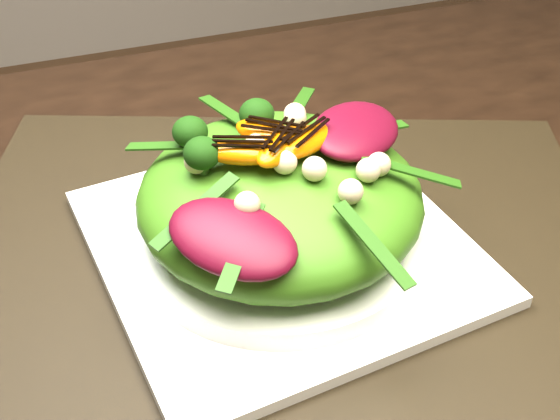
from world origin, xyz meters
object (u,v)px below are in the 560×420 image
object	(u,v)px
salad_bowl	(280,232)
lettuce_mound	(280,197)
dining_table	(354,290)
placemat	(280,252)
orange_segment	(262,146)
plate_base	(280,246)

from	to	relation	value
salad_bowl	lettuce_mound	xyz separation A→B (m)	(0.00, 0.00, 0.04)
dining_table	placemat	world-z (taller)	dining_table
dining_table	orange_segment	distance (m)	0.15
orange_segment	plate_base	bearing A→B (deg)	-27.84
lettuce_mound	orange_segment	bearing A→B (deg)	152.16
orange_segment	lettuce_mound	bearing A→B (deg)	-27.84
salad_bowl	lettuce_mound	distance (m)	0.04
salad_bowl	lettuce_mound	size ratio (longest dim) A/B	1.05
placemat	orange_segment	size ratio (longest dim) A/B	8.68
lettuce_mound	orange_segment	distance (m)	0.05
dining_table	plate_base	distance (m)	0.07
plate_base	orange_segment	world-z (taller)	orange_segment
placemat	salad_bowl	xyz separation A→B (m)	(-0.00, 0.00, 0.02)
placemat	lettuce_mound	world-z (taller)	lettuce_mound
plate_base	lettuce_mound	world-z (taller)	lettuce_mound
plate_base	salad_bowl	size ratio (longest dim) A/B	1.20
dining_table	orange_segment	world-z (taller)	dining_table
plate_base	orange_segment	distance (m)	0.10
orange_segment	salad_bowl	bearing A→B (deg)	-27.84
plate_base	orange_segment	size ratio (longest dim) A/B	4.52
dining_table	plate_base	size ratio (longest dim) A/B	5.50
dining_table	lettuce_mound	size ratio (longest dim) A/B	6.95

